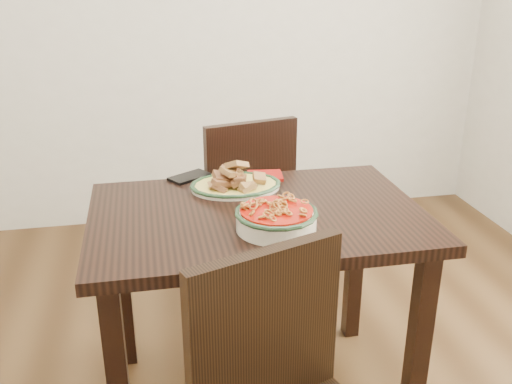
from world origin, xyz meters
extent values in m
cube|color=beige|center=(0.00, 1.75, 1.30)|extent=(3.50, 0.10, 2.60)
cube|color=black|center=(-0.02, 0.06, 0.73)|extent=(1.09, 0.73, 0.04)
cube|color=black|center=(0.46, -0.23, 0.35)|extent=(0.06, 0.06, 0.71)
cube|color=black|center=(-0.49, 0.35, 0.35)|extent=(0.06, 0.06, 0.71)
cube|color=black|center=(0.46, 0.35, 0.35)|extent=(0.06, 0.06, 0.71)
cube|color=black|center=(0.04, 0.85, 0.43)|extent=(0.51, 0.51, 0.04)
cube|color=black|center=(0.16, 1.05, 0.21)|extent=(0.04, 0.04, 0.41)
cube|color=black|center=(-0.17, 0.98, 0.21)|extent=(0.04, 0.04, 0.41)
cube|color=black|center=(0.24, 0.72, 0.21)|extent=(0.04, 0.04, 0.41)
cube|color=black|center=(-0.09, 0.65, 0.21)|extent=(0.04, 0.04, 0.41)
cube|color=black|center=(0.08, 0.67, 0.67)|extent=(0.42, 0.14, 0.44)
cube|color=black|center=(-0.11, -0.48, 0.67)|extent=(0.41, 0.18, 0.44)
ellipsoid|color=beige|center=(-0.05, 0.27, 0.76)|extent=(0.32, 0.24, 0.02)
ellipsoid|color=gold|center=(-0.05, 0.27, 0.76)|extent=(0.31, 0.23, 0.01)
torus|color=#19381D|center=(-0.05, 0.27, 0.77)|extent=(0.25, 0.25, 0.01)
cylinder|color=beige|center=(0.01, -0.09, 0.78)|extent=(0.25, 0.25, 0.06)
torus|color=#17331B|center=(0.01, -0.09, 0.81)|extent=(0.26, 0.26, 0.02)
cylinder|color=#A41307|center=(0.01, -0.09, 0.81)|extent=(0.22, 0.22, 0.01)
cube|color=black|center=(-0.21, 0.42, 0.76)|extent=(0.17, 0.15, 0.01)
cube|color=#99100B|center=(0.08, 0.37, 0.76)|extent=(0.14, 0.12, 0.01)
camera|label=1|loc=(-0.36, -1.63, 1.50)|focal=40.00mm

